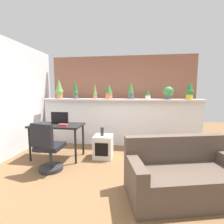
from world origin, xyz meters
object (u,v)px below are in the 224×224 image
(potted_plant_4, at_px, (131,91))
(potted_plant_7, at_px, (190,91))
(desk, at_px, (57,128))
(book_on_desk, at_px, (63,125))
(potted_plant_2, at_px, (95,92))
(potted_plant_6, at_px, (168,92))
(potted_plant_0, at_px, (59,89))
(office_chair, at_px, (48,151))
(couch, at_px, (183,176))
(potted_plant_3, at_px, (109,91))
(side_cube_shelf, at_px, (103,147))
(tv_monitor, at_px, (60,118))
(potted_plant_5, at_px, (148,94))
(potted_plant_1, at_px, (76,90))
(vase_on_shelf, at_px, (102,132))

(potted_plant_4, xyz_separation_m, potted_plant_7, (1.45, -0.05, 0.00))
(desk, relative_size, book_on_desk, 5.86)
(potted_plant_2, xyz_separation_m, potted_plant_6, (1.91, 0.01, -0.01))
(potted_plant_0, relative_size, potted_plant_2, 1.29)
(potted_plant_7, height_order, office_chair, potted_plant_7)
(potted_plant_0, xyz_separation_m, potted_plant_6, (2.94, -0.02, -0.08))
(potted_plant_4, bearing_deg, potted_plant_2, -178.22)
(potted_plant_2, distance_m, couch, 2.97)
(potted_plant_2, bearing_deg, potted_plant_7, -0.54)
(potted_plant_3, xyz_separation_m, couch, (1.38, -2.12, -1.19))
(potted_plant_2, bearing_deg, side_cube_shelf, -66.92)
(potted_plant_0, distance_m, side_cube_shelf, 2.13)
(side_cube_shelf, bearing_deg, tv_monitor, -176.70)
(potted_plant_5, bearing_deg, side_cube_shelf, -138.29)
(desk, bearing_deg, potted_plant_1, 86.39)
(potted_plant_6, bearing_deg, side_cube_shelf, -148.65)
(potted_plant_7, bearing_deg, potted_plant_2, 179.46)
(potted_plant_4, xyz_separation_m, desk, (-1.56, -1.08, -0.81))
(potted_plant_0, xyz_separation_m, couch, (2.78, -2.13, -1.24))
(desk, xyz_separation_m, vase_on_shelf, (0.98, 0.11, -0.07))
(potted_plant_3, height_order, side_cube_shelf, potted_plant_3)
(potted_plant_7, bearing_deg, office_chair, -150.03)
(potted_plant_1, distance_m, tv_monitor, 1.13)
(potted_plant_5, distance_m, book_on_desk, 2.23)
(potted_plant_2, bearing_deg, couch, -50.13)
(potted_plant_0, distance_m, potted_plant_6, 2.94)
(vase_on_shelf, xyz_separation_m, book_on_desk, (-0.78, -0.23, 0.17))
(couch, bearing_deg, office_chair, 169.62)
(potted_plant_2, relative_size, side_cube_shelf, 0.84)
(potted_plant_7, distance_m, tv_monitor, 3.19)
(potted_plant_0, height_order, potted_plant_1, potted_plant_0)
(potted_plant_3, relative_size, side_cube_shelf, 0.78)
(potted_plant_1, distance_m, desk, 1.33)
(tv_monitor, xyz_separation_m, side_cube_shelf, (0.96, 0.06, -0.63))
(couch, bearing_deg, potted_plant_5, 99.75)
(office_chair, height_order, book_on_desk, office_chair)
(potted_plant_0, distance_m, desk, 1.44)
(potted_plant_3, distance_m, office_chair, 2.20)
(side_cube_shelf, bearing_deg, couch, -40.91)
(potted_plant_0, relative_size, desk, 0.49)
(potted_plant_6, distance_m, desk, 2.84)
(potted_plant_0, xyz_separation_m, potted_plant_5, (2.43, -0.05, -0.13))
(side_cube_shelf, bearing_deg, potted_plant_4, 59.17)
(office_chair, distance_m, book_on_desk, 0.65)
(tv_monitor, relative_size, book_on_desk, 2.05)
(potted_plant_2, distance_m, vase_on_shelf, 1.33)
(potted_plant_6, height_order, desk, potted_plant_6)
(tv_monitor, bearing_deg, potted_plant_0, 114.52)
(tv_monitor, relative_size, side_cube_shelf, 0.77)
(tv_monitor, bearing_deg, desk, -110.61)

